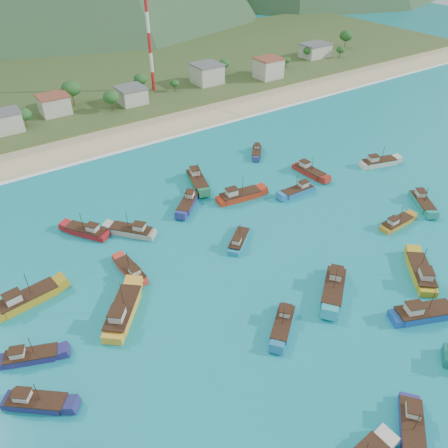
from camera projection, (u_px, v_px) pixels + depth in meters
ground at (265, 288)px, 82.59m from camera, size 600.00×600.00×0.00m
beach at (106, 140)px, 135.59m from camera, size 400.00×18.00×1.20m
land at (49, 86)px, 176.51m from camera, size 400.00×110.00×2.40m
surf_line at (119, 151)px, 129.21m from camera, size 400.00×2.50×0.08m
village at (150, 88)px, 160.95m from camera, size 224.30×24.16×7.43m
vegetation at (61, 103)px, 146.59m from camera, size 276.24×25.56×8.99m
radio_tower at (149, 33)px, 156.20m from camera, size 1.20×1.20×41.41m
boat_1 at (423, 314)px, 76.19m from camera, size 11.86×7.52×6.76m
boat_2 at (188, 203)px, 105.06m from camera, size 9.22×8.77×5.81m
boat_3 at (239, 241)px, 93.35m from camera, size 8.49×7.51×5.19m
boat_5 at (197, 181)px, 113.38m from camera, size 6.54×12.01×6.81m
boat_6 at (123, 312)px, 76.33m from camera, size 10.84×11.81×7.33m
boat_7 at (422, 202)px, 105.39m from camera, size 7.86×9.99×5.89m
boat_8 at (378, 163)px, 121.81m from camera, size 11.02×5.97×6.25m
boat_10 at (239, 196)px, 107.44m from camera, size 11.71×4.95×6.70m
boat_13 at (257, 152)px, 127.57m from camera, size 7.11×7.81×4.83m
boat_15 at (421, 273)px, 84.65m from camera, size 9.82×10.83×6.69m
boat_16 at (334, 288)px, 81.29m from camera, size 11.32×9.90×6.89m
boat_18 at (397, 224)px, 98.49m from camera, size 9.15×2.90×5.37m
boat_19 at (131, 272)px, 85.43m from camera, size 3.34×9.29×5.39m
boat_20 at (87, 232)px, 95.86m from camera, size 8.08×9.93×5.91m
boat_21 at (27, 299)px, 79.00m from camera, size 11.95×4.92×6.85m
boat_24 at (132, 231)px, 95.90m from camera, size 8.99×9.77×6.07m
boat_25 at (411, 428)px, 59.59m from camera, size 9.40×8.60×5.82m
boat_26 at (309, 172)px, 117.71m from camera, size 3.57×10.33×6.02m
boat_27 at (298, 191)px, 109.76m from camera, size 9.51×3.02×5.58m
boat_30 at (37, 402)px, 62.73m from camera, size 9.01×8.11×5.55m
boat_31 at (283, 324)px, 74.58m from camera, size 8.94×7.89×5.47m
boat_32 at (31, 357)px, 69.17m from camera, size 9.37×5.85×5.33m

